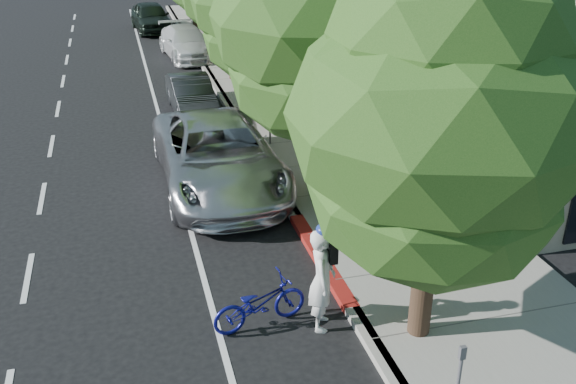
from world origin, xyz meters
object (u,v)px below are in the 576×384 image
object	(u,v)px
pedestrian	(369,125)
street_tree_2	(265,1)
white_pickup	(186,43)
street_tree_1	(323,20)
dark_suv_far	(151,17)
street_tree_0	(440,121)
dark_sedan	(191,95)
cyclist	(322,280)
bicycle	(260,303)
silver_suv	(218,156)

from	to	relation	value
pedestrian	street_tree_2	bearing A→B (deg)	-93.06
white_pickup	street_tree_1	bearing A→B (deg)	-91.12
dark_suv_far	street_tree_0	bearing A→B (deg)	-90.78
street_tree_2	dark_sedan	bearing A→B (deg)	135.72
street_tree_0	pedestrian	xyz separation A→B (m)	(2.46, 8.77, -3.25)
street_tree_0	pedestrian	distance (m)	9.67
dark_sedan	white_pickup	distance (m)	8.76
cyclist	dark_suv_far	bearing A→B (deg)	19.19
street_tree_0	bicycle	distance (m)	4.70
street_tree_2	bicycle	bearing A→B (deg)	-103.94
bicycle	dark_suv_far	distance (m)	28.88
bicycle	street_tree_0	bearing A→B (deg)	-124.54
street_tree_2	dark_suv_far	xyz separation A→B (m)	(-2.57, 18.00, -3.43)
white_pickup	street_tree_0	bearing A→B (deg)	-92.36
street_tree_1	bicycle	xyz separation A→B (m)	(-2.70, -4.88, -4.18)
street_tree_0	dark_sedan	distance (m)	14.82
street_tree_1	bicycle	distance (m)	6.97
street_tree_1	dark_suv_far	bearing A→B (deg)	96.10
street_tree_1	white_pickup	xyz separation A→B (m)	(-1.40, 16.94, -3.94)
silver_suv	dark_sedan	xyz separation A→B (m)	(0.12, 6.72, -0.26)
street_tree_0	white_pickup	world-z (taller)	street_tree_0
cyclist	white_pickup	xyz separation A→B (m)	(0.20, 22.13, -0.28)
dark_sedan	street_tree_2	bearing A→B (deg)	-46.31
cyclist	bicycle	size ratio (longest dim) A/B	1.09
street_tree_0	dark_sedan	world-z (taller)	street_tree_0
cyclist	street_tree_2	bearing A→B (deg)	9.15
dark_suv_far	street_tree_2	bearing A→B (deg)	-87.56
street_tree_1	street_tree_2	distance (m)	6.02
street_tree_0	white_pickup	size ratio (longest dim) A/B	1.39
white_pickup	pedestrian	world-z (taller)	pedestrian
bicycle	silver_suv	world-z (taller)	silver_suv
cyclist	pedestrian	size ratio (longest dim) A/B	1.32
white_pickup	pedestrian	bearing A→B (deg)	-80.60
street_tree_1	dark_sedan	distance (m)	9.43
cyclist	dark_sedan	bearing A→B (deg)	20.18
bicycle	dark_sedan	world-z (taller)	dark_sedan
silver_suv	dark_sedan	bearing A→B (deg)	88.33
pedestrian	street_tree_0	bearing A→B (deg)	33.93
silver_suv	dark_suv_far	world-z (taller)	silver_suv
street_tree_0	silver_suv	size ratio (longest dim) A/B	1.05
street_tree_0	dark_suv_far	bearing A→B (deg)	94.89
dark_sedan	silver_suv	bearing A→B (deg)	-93.08
street_tree_2	bicycle	world-z (taller)	street_tree_2
bicycle	silver_suv	bearing A→B (deg)	-14.68
street_tree_0	pedestrian	bearing A→B (deg)	74.33
street_tree_2	dark_sedan	world-z (taller)	street_tree_2
silver_suv	white_pickup	world-z (taller)	silver_suv
pedestrian	bicycle	bearing A→B (deg)	15.60
white_pickup	street_tree_2	bearing A→B (deg)	-88.56
street_tree_0	pedestrian	size ratio (longest dim) A/B	4.54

